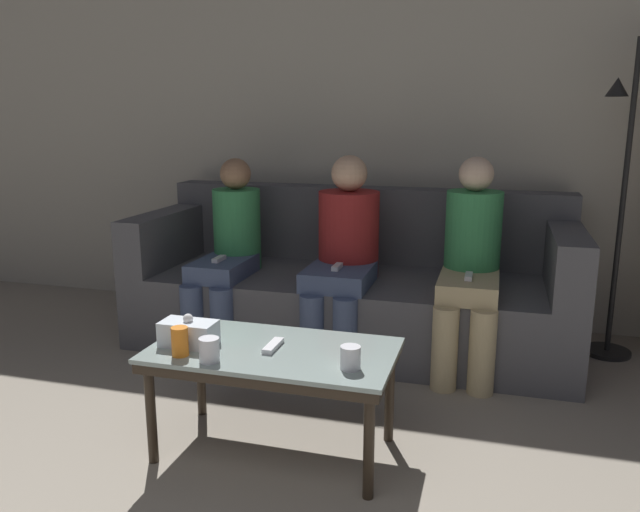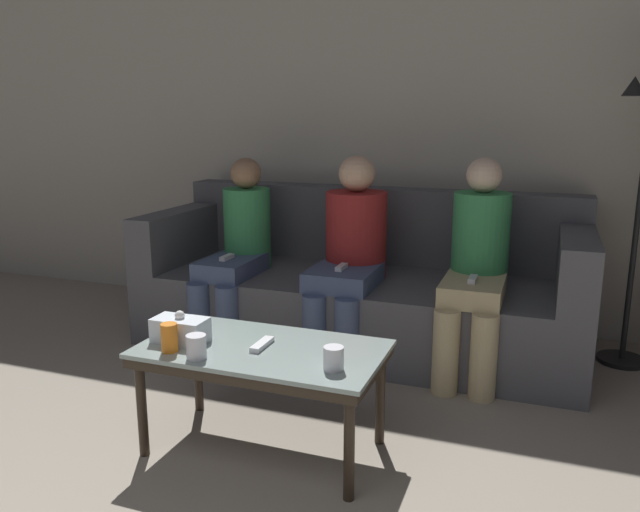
# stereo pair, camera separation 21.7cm
# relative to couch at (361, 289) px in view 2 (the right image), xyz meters

# --- Properties ---
(wall_back) EXTENTS (12.00, 0.06, 2.60)m
(wall_back) POSITION_rel_couch_xyz_m (0.00, 0.55, 0.98)
(wall_back) COLOR #B7B2A3
(wall_back) RESTS_ON ground_plane
(couch) EXTENTS (2.54, 0.97, 0.90)m
(couch) POSITION_rel_couch_xyz_m (0.00, 0.00, 0.00)
(couch) COLOR #515156
(couch) RESTS_ON ground_plane
(coffee_table) EXTENTS (0.97, 0.52, 0.45)m
(coffee_table) POSITION_rel_couch_xyz_m (-0.01, -1.36, 0.08)
(coffee_table) COLOR #8C9E99
(coffee_table) RESTS_ON ground_plane
(cup_near_left) EXTENTS (0.07, 0.07, 0.09)m
(cup_near_left) POSITION_rel_couch_xyz_m (0.33, -1.47, 0.17)
(cup_near_left) COLOR silver
(cup_near_left) RESTS_ON coffee_table
(cup_near_right) EXTENTS (0.06, 0.06, 0.11)m
(cup_near_right) POSITION_rel_couch_xyz_m (-0.32, -1.53, 0.18)
(cup_near_right) COLOR orange
(cup_near_right) RESTS_ON coffee_table
(cup_far_center) EXTENTS (0.08, 0.08, 0.09)m
(cup_far_center) POSITION_rel_couch_xyz_m (-0.19, -1.55, 0.17)
(cup_far_center) COLOR silver
(cup_far_center) RESTS_ON coffee_table
(tissue_box) EXTENTS (0.22, 0.12, 0.13)m
(tissue_box) POSITION_rel_couch_xyz_m (-0.34, -1.42, 0.18)
(tissue_box) COLOR silver
(tissue_box) RESTS_ON coffee_table
(game_remote) EXTENTS (0.04, 0.15, 0.02)m
(game_remote) POSITION_rel_couch_xyz_m (-0.01, -1.36, 0.13)
(game_remote) COLOR white
(game_remote) RESTS_ON coffee_table
(seated_person_left_end) EXTENTS (0.31, 0.65, 1.10)m
(seated_person_left_end) POSITION_rel_couch_xyz_m (-0.69, -0.24, 0.25)
(seated_person_left_end) COLOR #47567A
(seated_person_left_end) RESTS_ON ground_plane
(seated_person_mid_left) EXTENTS (0.35, 0.68, 1.13)m
(seated_person_mid_left) POSITION_rel_couch_xyz_m (0.00, -0.22, 0.28)
(seated_person_mid_left) COLOR #47567A
(seated_person_mid_left) RESTS_ON ground_plane
(seated_person_mid_right) EXTENTS (0.31, 0.67, 1.13)m
(seated_person_mid_right) POSITION_rel_couch_xyz_m (0.69, -0.24, 0.27)
(seated_person_mid_right) COLOR tan
(seated_person_mid_right) RESTS_ON ground_plane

